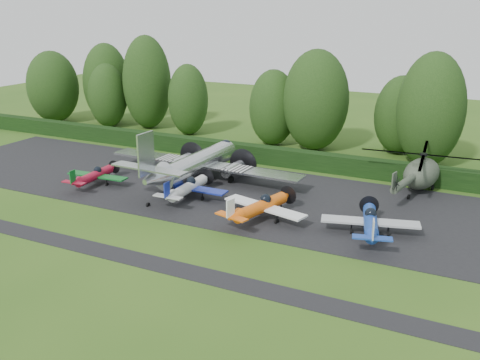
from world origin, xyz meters
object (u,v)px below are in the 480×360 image
at_px(light_plane_orange, 261,207).
at_px(light_plane_blue, 371,222).
at_px(transport_plane, 196,164).
at_px(light_plane_white, 188,188).
at_px(light_plane_red, 95,175).
at_px(helicopter, 422,171).

bearing_deg(light_plane_orange, light_plane_blue, -9.70).
distance_m(transport_plane, light_plane_white, 5.29).
height_order(light_plane_red, light_plane_blue, light_plane_blue).
height_order(light_plane_red, light_plane_white, light_plane_white).
distance_m(light_plane_orange, helicopter, 17.85).
height_order(light_plane_orange, helicopter, helicopter).
xyz_separation_m(light_plane_red, light_plane_orange, (19.03, -1.17, 0.20)).
relative_size(light_plane_orange, light_plane_blue, 1.02).
distance_m(transport_plane, light_plane_orange, 12.24).
xyz_separation_m(light_plane_white, light_plane_blue, (17.45, -1.03, 0.06)).
distance_m(light_plane_white, helicopter, 22.90).
bearing_deg(helicopter, light_plane_orange, -138.77).
distance_m(light_plane_red, light_plane_orange, 19.06).
bearing_deg(helicopter, light_plane_blue, -108.67).
xyz_separation_m(light_plane_orange, light_plane_blue, (9.15, 0.77, -0.03)).
relative_size(light_plane_red, light_plane_white, 0.91).
bearing_deg(light_plane_blue, transport_plane, 177.86).
height_order(light_plane_red, light_plane_orange, light_plane_orange).
relative_size(transport_plane, light_plane_white, 2.89).
xyz_separation_m(transport_plane, light_plane_orange, (10.25, -6.65, -0.73)).
bearing_deg(light_plane_blue, light_plane_orange, -160.47).
bearing_deg(light_plane_red, light_plane_white, 6.84).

